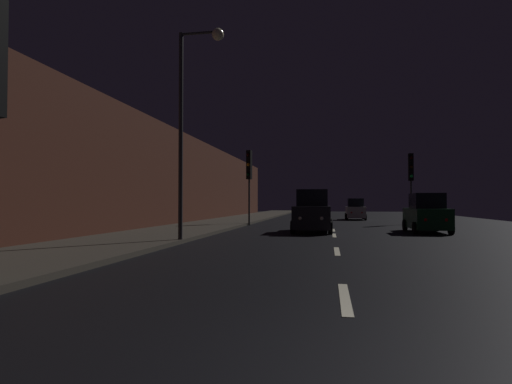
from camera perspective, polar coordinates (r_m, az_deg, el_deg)
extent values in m
cube|color=black|center=(28.17, 10.49, -4.50)|extent=(27.77, 84.00, 0.02)
cube|color=#38332B|center=(29.13, -4.84, -4.25)|extent=(4.40, 84.00, 0.15)
cube|color=#472319|center=(26.65, -12.18, 2.08)|extent=(0.80, 63.00, 6.25)
cube|color=beige|center=(6.80, 12.14, -14.08)|extent=(0.16, 2.20, 0.01)
cube|color=beige|center=(13.00, 11.09, -8.01)|extent=(0.16, 2.20, 0.01)
cube|color=beige|center=(19.13, 10.73, -5.90)|extent=(0.16, 2.20, 0.01)
cube|color=beige|center=(22.70, 10.61, -5.20)|extent=(0.16, 2.20, 0.01)
cylinder|color=#38383A|center=(27.11, -0.95, -1.42)|extent=(0.12, 0.12, 3.03)
cube|color=black|center=(27.22, -0.95, 3.77)|extent=(0.36, 0.39, 1.90)
sphere|color=black|center=(27.12, -1.08, 5.14)|extent=(0.22, 0.22, 0.22)
sphere|color=orange|center=(27.05, -1.08, 3.80)|extent=(0.22, 0.22, 0.22)
sphere|color=black|center=(27.00, -1.08, 2.46)|extent=(0.22, 0.22, 0.22)
cylinder|color=#38383A|center=(30.54, 20.60, -1.35)|extent=(0.12, 0.12, 3.00)
cube|color=black|center=(30.64, 20.56, 3.24)|extent=(0.32, 0.35, 1.90)
sphere|color=black|center=(30.53, 20.62, 4.45)|extent=(0.22, 0.22, 0.22)
sphere|color=black|center=(30.47, 20.63, 3.26)|extent=(0.22, 0.22, 0.22)
sphere|color=#19D84C|center=(30.42, 20.64, 2.07)|extent=(0.22, 0.22, 0.22)
cylinder|color=#2D2D30|center=(15.54, -10.33, 7.39)|extent=(0.16, 0.16, 7.76)
cylinder|color=#2D2D30|center=(16.36, -7.80, 20.88)|extent=(1.40, 0.10, 0.10)
sphere|color=beige|center=(16.13, -5.27, 20.81)|extent=(0.44, 0.44, 0.44)
cube|color=black|center=(21.25, 7.81, -3.41)|extent=(1.79, 4.17, 1.09)
cube|color=black|center=(21.39, 7.81, -0.81)|extent=(1.52, 2.09, 0.83)
cylinder|color=black|center=(19.80, 10.20, -4.85)|extent=(0.22, 0.64, 0.64)
cylinder|color=black|center=(19.87, 5.12, -4.85)|extent=(0.22, 0.64, 0.64)
cylinder|color=black|center=(22.71, 10.17, -4.41)|extent=(0.22, 0.64, 0.64)
cylinder|color=black|center=(22.77, 5.74, -4.42)|extent=(0.22, 0.64, 0.64)
sphere|color=white|center=(19.19, 9.05, -3.61)|extent=(0.18, 0.18, 0.18)
sphere|color=white|center=(19.23, 6.11, -3.62)|extent=(0.18, 0.18, 0.18)
sphere|color=red|center=(23.28, 9.21, -3.23)|extent=(0.18, 0.18, 0.18)
sphere|color=red|center=(23.31, 6.79, -3.24)|extent=(0.18, 0.18, 0.18)
cube|color=#0F3819|center=(22.48, 22.41, -3.37)|extent=(1.63, 3.80, 1.00)
cube|color=black|center=(22.34, 22.46, -1.13)|extent=(1.39, 1.90, 0.76)
cylinder|color=black|center=(23.65, 19.82, -4.30)|extent=(0.20, 0.58, 0.58)
cylinder|color=black|center=(23.98, 23.60, -4.22)|extent=(0.20, 0.58, 0.58)
cylinder|color=black|center=(21.04, 21.07, -4.65)|extent=(0.20, 0.58, 0.58)
cylinder|color=black|center=(21.40, 25.28, -4.55)|extent=(0.20, 0.58, 0.58)
sphere|color=slate|center=(24.22, 20.42, -3.25)|extent=(0.16, 0.16, 0.16)
sphere|color=slate|center=(24.40, 22.49, -3.21)|extent=(0.16, 0.16, 0.16)
sphere|color=red|center=(20.57, 22.30, -3.56)|extent=(0.16, 0.16, 0.16)
sphere|color=red|center=(20.78, 24.72, -3.52)|extent=(0.16, 0.16, 0.16)
cube|color=silver|center=(37.07, 13.52, -2.71)|extent=(1.53, 3.58, 0.94)
cube|color=black|center=(36.94, 13.52, -1.43)|extent=(1.30, 1.79, 0.72)
cylinder|color=black|center=(38.30, 12.28, -3.26)|extent=(0.19, 0.55, 0.55)
cylinder|color=black|center=(38.39, 14.53, -3.24)|extent=(0.19, 0.55, 0.55)
cylinder|color=black|center=(35.79, 12.44, -3.38)|extent=(0.19, 0.55, 0.55)
cylinder|color=black|center=(35.89, 14.85, -3.36)|extent=(0.19, 0.55, 0.55)
sphere|color=slate|center=(38.80, 12.74, -2.66)|extent=(0.15, 0.15, 0.15)
sphere|color=slate|center=(38.85, 13.98, -2.65)|extent=(0.15, 0.15, 0.15)
sphere|color=red|center=(35.30, 13.01, -2.78)|extent=(0.15, 0.15, 0.15)
sphere|color=red|center=(35.35, 14.38, -2.77)|extent=(0.15, 0.15, 0.15)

